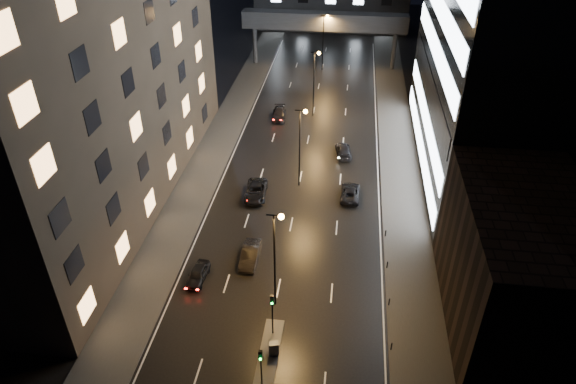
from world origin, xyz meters
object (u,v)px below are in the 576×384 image
car_away_c (256,191)px  utility_cabinet (274,348)px  car_away_b (250,255)px  car_toward_b (343,150)px  car_away_a (198,274)px  car_toward_a (350,192)px  car_away_d (279,114)px

car_away_c → utility_cabinet: size_ratio=3.98×
car_away_b → car_toward_b: 24.19m
car_away_a → car_away_c: (2.98, 14.73, 0.07)m
car_away_a → car_toward_a: car_toward_a is taller
car_away_a → car_away_c: car_away_c is taller
car_away_d → car_toward_b: bearing=-50.0°
car_away_a → car_toward_b: 29.00m
utility_cabinet → car_toward_a: bearing=62.8°
car_away_a → car_away_b: bearing=40.6°
car_away_a → car_away_d: car_away_d is taller
car_away_c → car_toward_a: size_ratio=1.11×
car_toward_a → car_away_c: bearing=7.7°
car_toward_a → car_away_d: bearing=-59.2°
car_away_a → car_toward_a: size_ratio=0.81×
car_away_b → car_away_c: (-1.48, 11.44, -0.03)m
car_away_d → utility_cabinet: size_ratio=3.66×
car_away_b → car_toward_a: car_away_b is taller
car_away_d → car_toward_b: (10.17, -10.20, -0.01)m
car_away_a → car_away_d: 36.26m
car_away_c → car_away_d: size_ratio=1.09×
car_away_d → car_toward_a: (11.34, -20.21, -0.04)m
car_away_a → car_toward_a: (14.09, 15.95, 0.00)m
car_away_a → car_away_d: (2.75, 36.16, 0.04)m
car_away_a → car_toward_b: bearing=67.7°
car_away_a → utility_cabinet: 11.61m
car_away_c → car_toward_b: size_ratio=1.11×
car_away_c → car_toward_b: car_away_c is taller
car_toward_a → utility_cabinet: bearing=78.3°
car_away_c → car_toward_a: bearing=2.9°
car_toward_b → car_toward_a: bearing=88.9°
car_away_c → car_toward_a: (11.10, 1.21, -0.07)m
car_away_b → utility_cabinet: bearing=-70.0°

